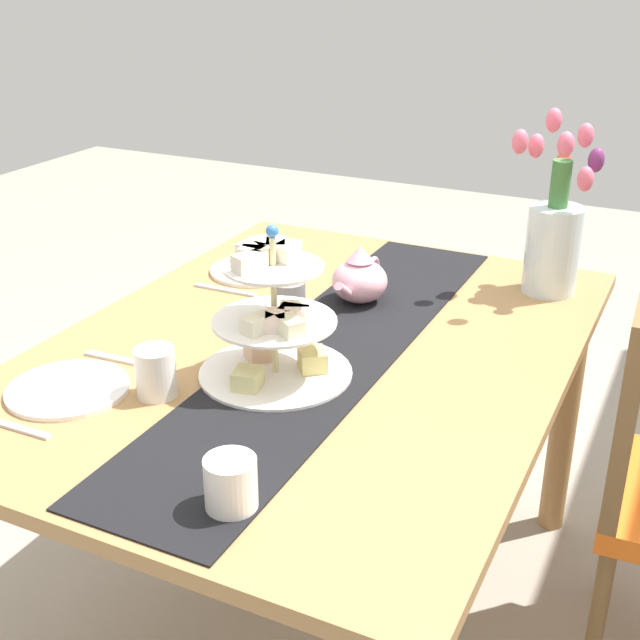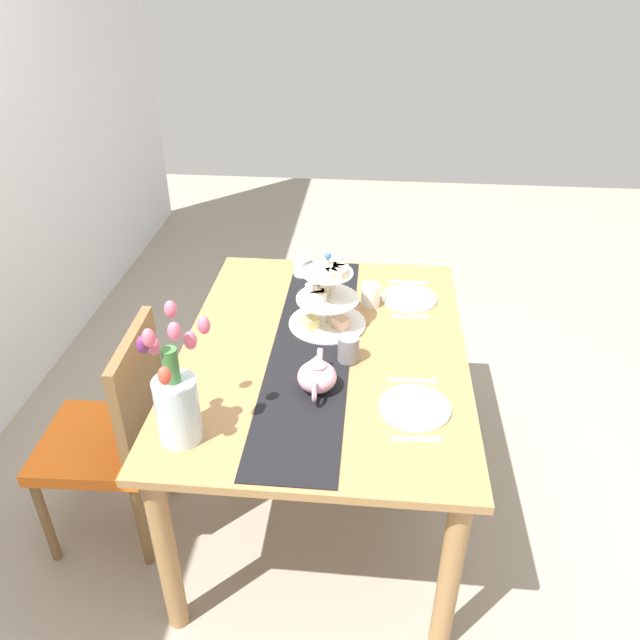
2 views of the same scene
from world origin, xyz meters
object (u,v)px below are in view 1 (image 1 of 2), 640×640
dining_table (312,388)px  teapot (360,279)px  tulip_vase (554,234)px  fork_right (117,359)px  mug_grey (288,302)px  mug_white_text (156,372)px  cream_jug (231,484)px  fork_left (282,254)px  tiered_cake_stand (274,322)px  knife_left (225,290)px  knife_right (11,426)px  dinner_plate_left (255,270)px  dinner_plate_right (68,389)px

dining_table → teapot: teapot is taller
tulip_vase → fork_right: tulip_vase is taller
mug_grey → mug_white_text: bearing=-9.7°
cream_jug → fork_right: (-0.32, -0.47, -0.04)m
teapot → mug_white_text: 0.60m
teapot → mug_grey: bearing=-27.7°
dining_table → fork_right: fork_right is taller
tulip_vase → fork_left: bearing=-85.7°
tiered_cake_stand → knife_left: bearing=-136.0°
knife_left → knife_right: (0.70, 0.00, 0.00)m
dinner_plate_left → knife_left: (0.14, 0.00, -0.00)m
dinner_plate_left → fork_right: 0.56m
fork_left → dining_table: bearing=34.9°
dinner_plate_right → knife_right: size_ratio=1.35×
fork_left → knife_left: same height
fork_right → mug_white_text: bearing=62.9°
fork_right → mug_white_text: (0.08, 0.16, 0.04)m
dining_table → fork_left: fork_left is taller
fork_left → mug_grey: size_ratio=1.58×
dinner_plate_left → mug_white_text: 0.66m
teapot → dinner_plate_left: 0.33m
dinner_plate_left → dinner_plate_right: bearing=0.0°
tulip_vase → knife_left: tulip_vase is taller
dining_table → fork_left: bearing=-145.1°
fork_left → knife_left: bearing=0.0°
dining_table → knife_right: size_ratio=8.30×
dining_table → mug_white_text: size_ratio=14.85×
dinner_plate_right → mug_white_text: bearing=111.6°
fork_left → mug_white_text: bearing=11.5°
tiered_cake_stand → teapot: bearing=179.9°
tiered_cake_stand → dinner_plate_right: bearing=-54.8°
knife_left → fork_right: 0.41m
tulip_vase → mug_white_text: (0.84, -0.55, -0.10)m
fork_left → dinner_plate_right: size_ratio=0.65×
cream_jug → fork_right: 0.56m
dinner_plate_left → tulip_vase: bearing=105.7°
knife_left → dinner_plate_right: bearing=0.0°
tulip_vase → dinner_plate_right: size_ratio=1.88×
fork_right → mug_grey: size_ratio=1.58×
dining_table → fork_left: (-0.46, -0.32, 0.11)m
mug_grey → tiered_cake_stand: bearing=21.9°
fork_left → knife_right: bearing=0.0°
dinner_plate_right → mug_grey: size_ratio=2.42×
teapot → dinner_plate_right: size_ratio=1.04×
teapot → mug_white_text: teapot is taller
dinner_plate_left → fork_left: bearing=180.0°
knife_left → tulip_vase: bearing=115.9°
fork_left → tiered_cake_stand: bearing=27.3°
tiered_cake_stand → dinner_plate_left: (-0.48, -0.32, -0.11)m
dining_table → fork_left: size_ratio=9.41×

